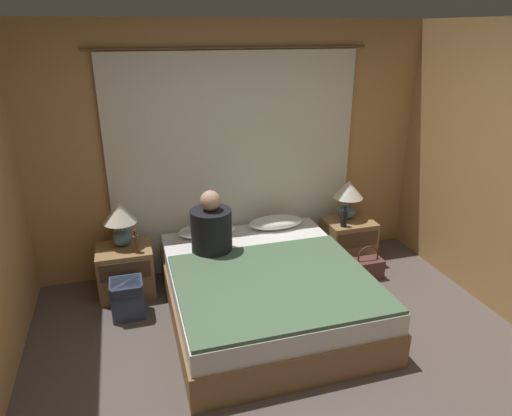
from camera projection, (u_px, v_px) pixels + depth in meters
ground_plane at (307, 392)px, 3.24m from camera, size 16.00×16.00×0.00m
wall_back at (234, 150)px, 4.65m from camera, size 4.15×0.06×2.50m
curtain_panel at (236, 164)px, 4.64m from camera, size 2.72×0.03×2.25m
bed at (265, 292)px, 4.04m from camera, size 1.65×1.96×0.47m
nightstand_left at (126, 271)px, 4.37m from camera, size 0.51×0.43×0.48m
nightstand_right at (348, 241)px, 4.99m from camera, size 0.51×0.43×0.48m
lamp_left at (120, 218)px, 4.25m from camera, size 0.32×0.32×0.43m
lamp_right at (348, 194)px, 4.86m from camera, size 0.32×0.32×0.43m
pillow_left at (207, 230)px, 4.55m from camera, size 0.57×0.28×0.12m
pillow_right at (276, 222)px, 4.74m from camera, size 0.57×0.28×0.12m
blanket_on_bed at (276, 282)px, 3.71m from camera, size 1.59×1.35×0.03m
person_left_in_bed at (211, 228)px, 4.16m from camera, size 0.38×0.38×0.60m
beer_bottle_on_left_stand at (136, 244)px, 4.18m from camera, size 0.06×0.06×0.22m
beer_bottle_on_right_stand at (344, 218)px, 4.73m from camera, size 0.07×0.07×0.24m
backpack_on_floor at (127, 296)px, 4.03m from camera, size 0.28×0.26×0.35m
handbag_on_floor at (367, 268)px, 4.68m from camera, size 0.31×0.18×0.37m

